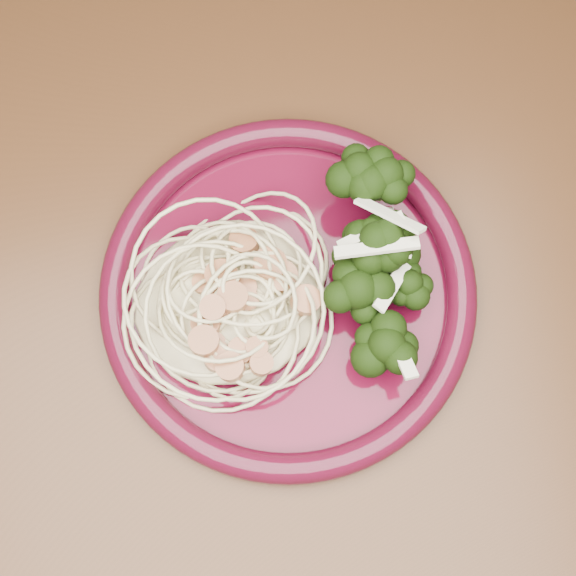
# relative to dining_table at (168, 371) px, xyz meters

# --- Properties ---
(dining_table) EXTENTS (1.20, 0.80, 0.75)m
(dining_table) POSITION_rel_dining_table_xyz_m (0.00, 0.00, 0.00)
(dining_table) COLOR #472814
(dining_table) RESTS_ON ground
(dinner_plate) EXTENTS (0.28, 0.28, 0.02)m
(dinner_plate) POSITION_rel_dining_table_xyz_m (0.11, 0.02, 0.11)
(dinner_plate) COLOR #46071A
(dinner_plate) RESTS_ON dining_table
(spaghetti_pile) EXTENTS (0.14, 0.12, 0.03)m
(spaghetti_pile) POSITION_rel_dining_table_xyz_m (0.06, 0.02, 0.12)
(spaghetti_pile) COLOR beige
(spaghetti_pile) RESTS_ON dinner_plate
(scallop_cluster) EXTENTS (0.12, 0.12, 0.04)m
(scallop_cluster) POSITION_rel_dining_table_xyz_m (0.06, 0.02, 0.16)
(scallop_cluster) COLOR #B2754C
(scallop_cluster) RESTS_ON spaghetti_pile
(broccoli_pile) EXTENTS (0.10, 0.16, 0.05)m
(broccoli_pile) POSITION_rel_dining_table_xyz_m (0.16, 0.02, 0.13)
(broccoli_pile) COLOR black
(broccoli_pile) RESTS_ON dinner_plate
(onion_garnish) EXTENTS (0.07, 0.10, 0.05)m
(onion_garnish) POSITION_rel_dining_table_xyz_m (0.16, 0.02, 0.16)
(onion_garnish) COLOR #E9E8C7
(onion_garnish) RESTS_ON broccoli_pile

